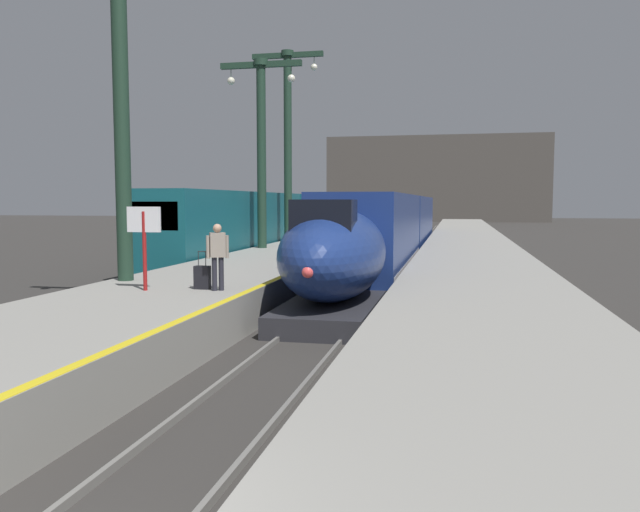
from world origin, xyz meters
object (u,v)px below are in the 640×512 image
object	(u,v)px
highspeed_train_main	(390,228)
station_column_distant	(288,130)
regional_train_adjacent	(280,219)
passenger_near_edge	(218,252)
departure_info_board	(144,231)
station_column_far	(261,135)
station_column_mid	(120,77)
rolling_suitcase	(202,277)

from	to	relation	value
highspeed_train_main	station_column_distant	size ratio (longest dim) A/B	3.62
regional_train_adjacent	station_column_distant	xyz separation A→B (m)	(2.20, -6.05, 5.14)
passenger_near_edge	departure_info_board	bearing A→B (deg)	-168.68
station_column_far	regional_train_adjacent	bearing A→B (deg)	101.37
station_column_far	station_column_distant	distance (m)	4.96
station_column_distant	passenger_near_edge	xyz separation A→B (m)	(3.35, -19.36, -5.23)
station_column_mid	passenger_near_edge	world-z (taller)	station_column_mid
passenger_near_edge	rolling_suitcase	bearing A→B (deg)	160.24
station_column_mid	departure_info_board	distance (m)	4.81
departure_info_board	station_column_far	bearing A→B (deg)	95.91
station_column_far	rolling_suitcase	distance (m)	15.44
highspeed_train_main	departure_info_board	size ratio (longest dim) A/B	17.95
station_column_mid	station_column_distant	world-z (taller)	station_column_distant
regional_train_adjacent	station_column_far	xyz separation A→B (m)	(2.20, -10.94, 4.34)
highspeed_train_main	passenger_near_edge	bearing A→B (deg)	-98.28
regional_train_adjacent	passenger_near_edge	world-z (taller)	regional_train_adjacent
passenger_near_edge	station_column_mid	bearing A→B (deg)	157.13
station_column_mid	rolling_suitcase	distance (m)	6.23
station_column_distant	rolling_suitcase	size ratio (longest dim) A/B	10.69
passenger_near_edge	highspeed_train_main	bearing A→B (deg)	81.72
regional_train_adjacent	station_column_mid	bearing A→B (deg)	-84.76
highspeed_train_main	regional_train_adjacent	xyz separation A→B (m)	(-8.10, 7.87, 0.20)
regional_train_adjacent	departure_info_board	distance (m)	26.04
station_column_far	passenger_near_edge	xyz separation A→B (m)	(3.35, -14.47, -4.43)
regional_train_adjacent	station_column_distant	world-z (taller)	station_column_distant
passenger_near_edge	station_column_distant	bearing A→B (deg)	99.81
station_column_distant	station_column_mid	bearing A→B (deg)	-90.00
rolling_suitcase	departure_info_board	world-z (taller)	departure_info_board
regional_train_adjacent	passenger_near_edge	bearing A→B (deg)	-77.68
station_column_mid	station_column_distant	xyz separation A→B (m)	(0.00, 17.95, 0.52)
station_column_mid	rolling_suitcase	world-z (taller)	station_column_mid
departure_info_board	highspeed_train_main	bearing A→B (deg)	76.30
station_column_mid	station_column_far	distance (m)	13.06
regional_train_adjacent	highspeed_train_main	bearing A→B (deg)	-44.18
regional_train_adjacent	station_column_distant	bearing A→B (deg)	-70.00
rolling_suitcase	passenger_near_edge	bearing A→B (deg)	-19.76
station_column_far	departure_info_board	distance (m)	15.41
station_column_mid	rolling_suitcase	bearing A→B (deg)	-23.39
regional_train_adjacent	passenger_near_edge	size ratio (longest dim) A/B	21.66
station_column_far	rolling_suitcase	size ratio (longest dim) A/B	9.15
regional_train_adjacent	station_column_far	world-z (taller)	station_column_far
station_column_far	highspeed_train_main	bearing A→B (deg)	27.50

